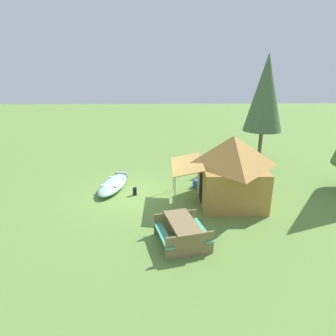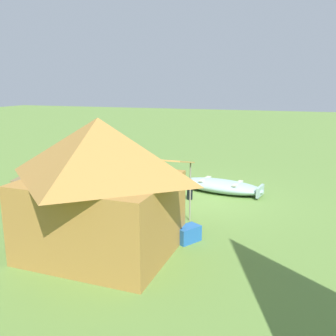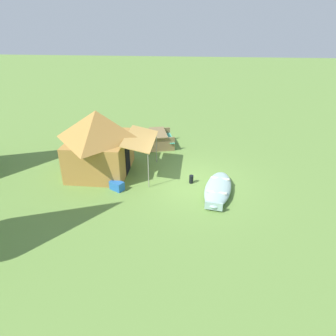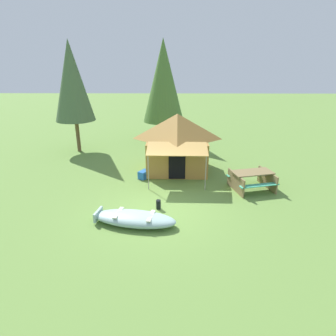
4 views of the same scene
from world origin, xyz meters
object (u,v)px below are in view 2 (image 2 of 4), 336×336
Objects in this scene: cooler_box at (188,234)px; beached_rowboat at (221,186)px; fuel_can at (190,194)px; canvas_cabin_tent at (101,185)px; picnic_table at (45,188)px.

beached_rowboat is at bearing -89.44° from cooler_box.
beached_rowboat is at bearing -125.42° from fuel_can.
fuel_can is at bearing 54.58° from beached_rowboat.
canvas_cabin_tent is 4.31m from fuel_can.
beached_rowboat is 1.49× the size of picnic_table.
cooler_box is (-4.68, 1.17, -0.31)m from picnic_table.
beached_rowboat is at bearing -106.43° from canvas_cabin_tent.
picnic_table is 4.29m from fuel_can.
beached_rowboat is at bearing -148.10° from picnic_table.
picnic_table is 4.83m from cooler_box.
fuel_can is (0.80, -2.99, -0.00)m from cooler_box.
cooler_box is at bearing 165.96° from picnic_table.
picnic_table reaches higher than beached_rowboat.
canvas_cabin_tent is 1.93× the size of picnic_table.
cooler_box is (-0.04, 4.06, -0.04)m from beached_rowboat.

